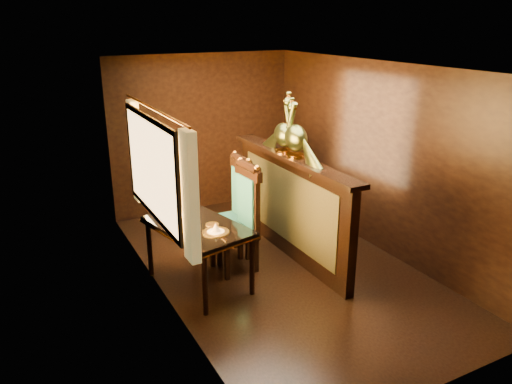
% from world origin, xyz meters
% --- Properties ---
extents(ground, '(5.00, 5.00, 0.00)m').
position_xyz_m(ground, '(0.00, 0.00, 0.00)').
color(ground, black).
rests_on(ground, ground).
extents(room_shell, '(3.04, 5.04, 2.52)m').
position_xyz_m(room_shell, '(-0.09, 0.02, 1.58)').
color(room_shell, black).
rests_on(room_shell, ground).
extents(partition, '(0.26, 2.70, 1.36)m').
position_xyz_m(partition, '(0.32, 0.30, 0.71)').
color(partition, black).
rests_on(partition, ground).
extents(dining_table, '(1.06, 1.44, 0.97)m').
position_xyz_m(dining_table, '(-1.06, 0.10, 0.70)').
color(dining_table, black).
rests_on(dining_table, ground).
extents(chair_left, '(0.52, 0.56, 1.39)m').
position_xyz_m(chair_left, '(-0.40, 0.26, 0.72)').
color(chair_left, black).
rests_on(chair_left, ground).
extents(chair_right, '(0.50, 0.55, 1.38)m').
position_xyz_m(chair_right, '(-0.32, 0.61, 0.72)').
color(chair_right, black).
rests_on(chair_right, ground).
extents(peacock_left, '(0.25, 0.66, 0.79)m').
position_xyz_m(peacock_left, '(0.33, 0.22, 1.75)').
color(peacock_left, '#194D30').
rests_on(peacock_left, partition).
extents(peacock_right, '(0.23, 0.61, 0.73)m').
position_xyz_m(peacock_right, '(0.33, 0.51, 1.72)').
color(peacock_right, '#194D30').
rests_on(peacock_right, partition).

